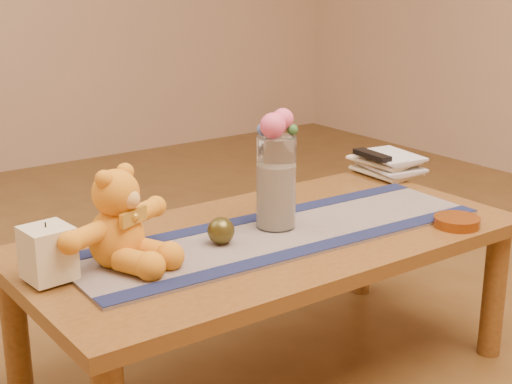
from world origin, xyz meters
TOP-DOWN VIEW (x-y plane):
  - floor at (0.00, 0.00)m, footprint 5.50×5.50m
  - coffee_table_top at (0.00, 0.00)m, footprint 1.40×0.70m
  - table_leg_fr at (0.64, -0.29)m, footprint 0.07×0.07m
  - table_leg_bl at (-0.64, 0.29)m, footprint 0.07×0.07m
  - table_leg_br at (0.64, 0.29)m, footprint 0.07×0.07m
  - persian_runner at (0.02, -0.03)m, footprint 1.21×0.40m
  - runner_border_near at (0.01, -0.17)m, footprint 1.20×0.11m
  - runner_border_far at (0.02, 0.12)m, footprint 1.20×0.11m
  - teddy_bear at (-0.45, 0.04)m, footprint 0.43×0.39m
  - pillar_candle at (-0.62, 0.05)m, footprint 0.11×0.11m
  - candle_wick at (-0.62, 0.05)m, footprint 0.00×0.00m
  - glass_vase at (0.03, 0.02)m, footprint 0.11×0.11m
  - potpourri_fill at (0.03, 0.02)m, footprint 0.09×0.09m
  - rose_left at (0.01, 0.01)m, footprint 0.07×0.07m
  - rose_right at (0.06, 0.02)m, footprint 0.06×0.06m
  - blue_flower_back at (0.04, 0.05)m, footprint 0.04×0.04m
  - blue_flower_side at (0.00, 0.04)m, footprint 0.04×0.04m
  - leaf_sprig at (0.07, -0.00)m, footprint 0.03×0.03m
  - bronze_ball at (-0.17, -0.00)m, footprint 0.08×0.08m
  - book_bottom at (0.62, 0.25)m, footprint 0.18×0.23m
  - book_lower at (0.63, 0.24)m, footprint 0.20×0.25m
  - book_upper at (0.62, 0.25)m, footprint 0.17×0.22m
  - book_top at (0.63, 0.25)m, footprint 0.19×0.25m
  - tv_remote at (0.62, 0.24)m, footprint 0.06×0.16m
  - amber_dish at (0.47, -0.27)m, footprint 0.13×0.13m

SIDE VIEW (x-z plane):
  - floor at x=0.00m, z-range 0.00..0.00m
  - table_leg_fr at x=0.64m, z-range 0.00..0.41m
  - table_leg_bl at x=-0.64m, z-range 0.00..0.41m
  - table_leg_br at x=0.64m, z-range 0.00..0.41m
  - coffee_table_top at x=0.00m, z-range 0.41..0.45m
  - persian_runner at x=0.02m, z-range 0.45..0.46m
  - runner_border_near at x=0.01m, z-range 0.46..0.46m
  - runner_border_far at x=0.02m, z-range 0.46..0.46m
  - book_bottom at x=0.62m, z-range 0.45..0.47m
  - amber_dish at x=0.47m, z-range 0.45..0.48m
  - book_lower at x=0.63m, z-range 0.47..0.49m
  - bronze_ball at x=-0.17m, z-range 0.46..0.53m
  - book_upper at x=0.62m, z-range 0.49..0.51m
  - book_top at x=0.63m, z-range 0.51..0.53m
  - pillar_candle at x=-0.62m, z-range 0.46..0.59m
  - tv_remote at x=0.62m, z-range 0.53..0.54m
  - potpourri_fill at x=0.03m, z-range 0.46..0.64m
  - teddy_bear at x=-0.45m, z-range 0.46..0.69m
  - glass_vase at x=0.03m, z-range 0.46..0.72m
  - candle_wick at x=-0.62m, z-range 0.59..0.60m
  - leaf_sprig at x=0.07m, z-range 0.72..0.75m
  - blue_flower_side at x=0.00m, z-range 0.72..0.76m
  - blue_flower_back at x=0.04m, z-range 0.72..0.77m
  - rose_left at x=0.01m, z-range 0.72..0.79m
  - rose_right at x=0.06m, z-range 0.73..0.79m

